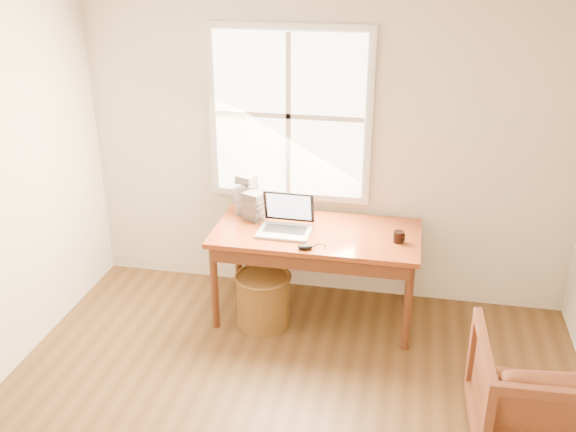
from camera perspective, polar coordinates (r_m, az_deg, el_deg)
name	(u,v)px	position (r m, az deg, el deg)	size (l,w,h in m)	color
room_shell	(264,262)	(3.30, -2.19, -4.11)	(4.04, 4.54, 2.64)	brown
desk	(316,233)	(5.00, 2.55, -1.55)	(1.60, 0.80, 0.04)	brown
armchair	(543,396)	(4.19, 21.72, -14.64)	(0.79, 0.81, 0.74)	brown
wicker_stool	(263,300)	(5.12, -2.21, -7.48)	(0.42, 0.42, 0.42)	brown
laptop	(284,214)	(4.88, -0.33, 0.17)	(0.43, 0.45, 0.32)	#ABAEB3
mouse	(305,247)	(4.69, 1.54, -2.76)	(0.11, 0.07, 0.04)	black
coffee_mug	(398,237)	(4.86, 9.79, -1.84)	(0.08, 0.08, 0.09)	black
cd_stack_a	(244,198)	(5.28, -3.96, 1.63)	(0.13, 0.12, 0.26)	silver
cd_stack_b	(254,206)	(5.16, -3.05, 0.88)	(0.15, 0.13, 0.23)	#28272D
cd_stack_c	(247,194)	(5.28, -3.66, 2.00)	(0.14, 0.13, 0.32)	#9A9BA7
cd_stack_d	(270,200)	(5.36, -1.62, 1.46)	(0.13, 0.12, 0.17)	silver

